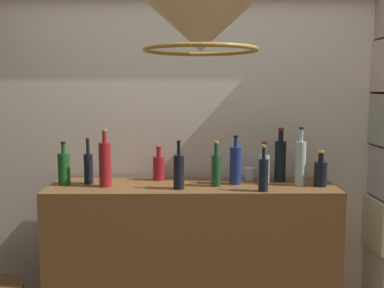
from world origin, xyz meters
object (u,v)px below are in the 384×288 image
(liquor_bottle_bourbon, at_px, (280,160))
(liquor_bottle_port, at_px, (159,167))
(liquor_bottle_rye, at_px, (264,167))
(liquor_bottle_mezcal, at_px, (235,165))
(liquor_bottle_vermouth, at_px, (263,174))
(liquor_bottle_whiskey, at_px, (64,168))
(liquor_bottle_scotch, at_px, (216,169))
(liquor_bottle_amaro, at_px, (88,167))
(liquor_bottle_sherry, at_px, (320,173))
(liquor_bottle_vodka, at_px, (105,164))
(pendant_lamp, at_px, (201,27))
(glass_tumbler_rocks, at_px, (250,174))
(liquor_bottle_tequila, at_px, (300,162))
(liquor_bottle_brandy, at_px, (179,171))

(liquor_bottle_bourbon, distance_m, liquor_bottle_port, 0.75)
(liquor_bottle_rye, relative_size, liquor_bottle_mezcal, 0.86)
(liquor_bottle_port, bearing_deg, liquor_bottle_bourbon, -3.49)
(liquor_bottle_vermouth, height_order, liquor_bottle_mezcal, liquor_bottle_mezcal)
(liquor_bottle_whiskey, bearing_deg, liquor_bottle_mezcal, 0.85)
(liquor_bottle_scotch, distance_m, liquor_bottle_amaro, 0.76)
(liquor_bottle_sherry, xyz_separation_m, liquor_bottle_rye, (-0.31, 0.11, 0.01))
(liquor_bottle_vodka, bearing_deg, liquor_bottle_rye, 6.45)
(liquor_bottle_port, bearing_deg, liquor_bottle_amaro, -165.56)
(pendant_lamp, bearing_deg, glass_tumbler_rocks, 72.08)
(liquor_bottle_bourbon, relative_size, liquor_bottle_vermouth, 1.28)
(liquor_bottle_port, height_order, liquor_bottle_vermouth, liquor_bottle_vermouth)
(liquor_bottle_port, xyz_separation_m, liquor_bottle_vermouth, (0.60, -0.31, 0.02))
(liquor_bottle_mezcal, bearing_deg, liquor_bottle_vodka, -175.36)
(liquor_bottle_amaro, bearing_deg, liquor_bottle_bourbon, 3.01)
(liquor_bottle_tequila, bearing_deg, liquor_bottle_port, 168.89)
(liquor_bottle_scotch, bearing_deg, liquor_bottle_amaro, 174.60)
(liquor_bottle_bourbon, xyz_separation_m, glass_tumbler_rocks, (-0.18, 0.05, -0.10))
(liquor_bottle_scotch, relative_size, liquor_bottle_rye, 1.06)
(liquor_bottle_amaro, xyz_separation_m, liquor_bottle_brandy, (0.54, -0.14, 0.00))
(liquor_bottle_vermouth, relative_size, pendant_lamp, 0.43)
(liquor_bottle_tequila, height_order, liquor_bottle_brandy, liquor_bottle_tequila)
(liquor_bottle_amaro, height_order, liquor_bottle_mezcal, liquor_bottle_mezcal)
(liquor_bottle_bourbon, xyz_separation_m, liquor_bottle_brandy, (-0.62, -0.20, -0.03))
(liquor_bottle_bourbon, height_order, liquor_bottle_tequila, liquor_bottle_tequila)
(liquor_bottle_mezcal, height_order, pendant_lamp, pendant_lamp)
(liquor_bottle_whiskey, distance_m, liquor_bottle_tequila, 1.39)
(liquor_bottle_brandy, bearing_deg, liquor_bottle_rye, 18.44)
(liquor_bottle_amaro, bearing_deg, liquor_bottle_brandy, -14.69)
(liquor_bottle_whiskey, relative_size, liquor_bottle_vodka, 0.77)
(liquor_bottle_tequila, xyz_separation_m, liquor_bottle_vermouth, (-0.24, -0.15, -0.04))
(liquor_bottle_vermouth, bearing_deg, liquor_bottle_tequila, 31.15)
(liquor_bottle_scotch, relative_size, liquor_bottle_vermouth, 1.02)
(liquor_bottle_tequila, bearing_deg, glass_tumbler_rocks, 148.47)
(glass_tumbler_rocks, bearing_deg, liquor_bottle_port, -179.72)
(liquor_bottle_tequila, xyz_separation_m, liquor_bottle_vodka, (-1.14, -0.02, -0.00))
(liquor_bottle_scotch, height_order, liquor_bottle_sherry, liquor_bottle_scotch)
(liquor_bottle_vodka, height_order, liquor_bottle_brandy, liquor_bottle_vodka)
(liquor_bottle_tequila, xyz_separation_m, liquor_bottle_brandy, (-0.71, -0.08, -0.03))
(liquor_bottle_amaro, distance_m, pendant_lamp, 1.33)
(liquor_bottle_whiskey, bearing_deg, liquor_bottle_sherry, -1.88)
(liquor_bottle_sherry, distance_m, liquor_bottle_vodka, 1.25)
(pendant_lamp, bearing_deg, liquor_bottle_whiskey, 130.70)
(liquor_bottle_vodka, bearing_deg, liquor_bottle_brandy, -8.58)
(liquor_bottle_sherry, xyz_separation_m, pendant_lamp, (-0.72, -0.85, 0.71))
(liquor_bottle_scotch, distance_m, liquor_bottle_mezcal, 0.13)
(liquor_bottle_tequila, distance_m, pendant_lamp, 1.25)
(liquor_bottle_bourbon, relative_size, liquor_bottle_scotch, 1.25)
(liquor_bottle_whiskey, xyz_separation_m, pendant_lamp, (0.78, -0.90, 0.69))
(liquor_bottle_whiskey, distance_m, liquor_bottle_scotch, 0.89)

